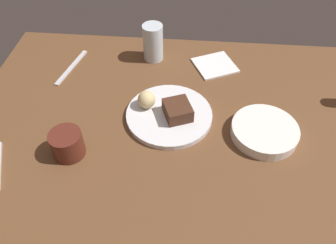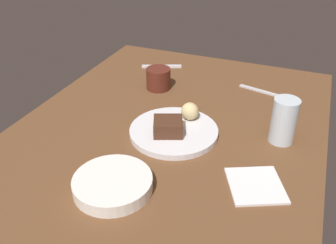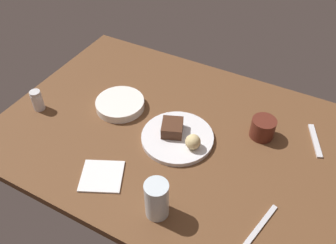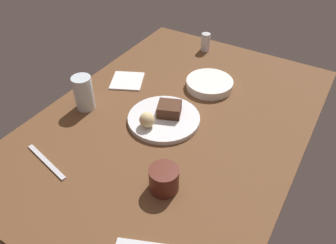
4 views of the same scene
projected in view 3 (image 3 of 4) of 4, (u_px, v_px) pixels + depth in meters
dining_table at (174, 135)px, 120.96cm from camera, size 120.00×84.00×3.00cm
dessert_plate at (177, 137)px, 116.97cm from camera, size 24.25×24.25×1.62cm
chocolate_cake_slice at (173, 128)px, 116.22cm from camera, size 9.25×9.65×4.01cm
bread_roll at (193, 142)px, 111.01cm from camera, size 5.01×5.01×5.01cm
salt_shaker at (37, 100)px, 126.08cm from camera, size 4.01×4.01×7.86cm
water_glass at (157, 199)px, 93.13cm from camera, size 6.65×6.65×12.30cm
side_bowl at (120, 104)px, 128.12cm from camera, size 17.76×17.76×3.09cm
coffee_cup at (263, 128)px, 116.33cm from camera, size 8.12×8.12×7.08cm
dessert_spoon at (315, 141)px, 116.57cm from camera, size 7.38×14.55×0.70cm
butter_knife at (258, 229)px, 93.25cm from camera, size 5.75×18.81×0.50cm
folded_napkin at (102, 176)px, 105.97cm from camera, size 16.39×16.11×0.60cm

